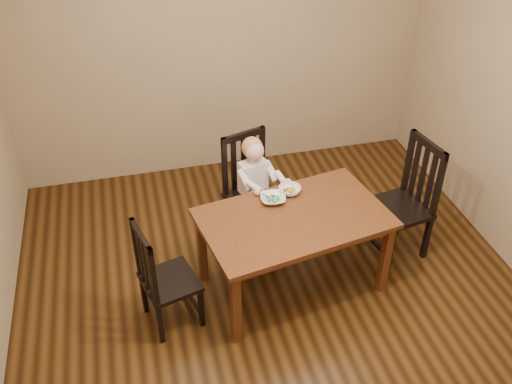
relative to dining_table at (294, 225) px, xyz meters
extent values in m
cube|color=#49290F|center=(-0.16, -0.10, -0.61)|extent=(4.00, 4.00, 0.01)
cube|color=#957C5E|center=(-0.16, 1.90, 0.74)|extent=(4.00, 0.01, 2.70)
cube|color=#451E10|center=(0.00, 0.00, 0.06)|extent=(1.50, 1.05, 0.04)
cube|color=#451E10|center=(0.00, 0.00, 0.01)|extent=(1.37, 0.93, 0.07)
cube|color=#451E10|center=(-0.55, -0.45, -0.28)|extent=(0.07, 0.07, 0.65)
cube|color=#451E10|center=(0.68, -0.23, -0.28)|extent=(0.07, 0.07, 0.65)
cube|color=#451E10|center=(-0.68, 0.23, -0.28)|extent=(0.07, 0.07, 0.65)
cube|color=#451E10|center=(0.55, 0.45, -0.28)|extent=(0.07, 0.07, 0.65)
cube|color=black|center=(-0.15, 0.64, -0.19)|extent=(0.52, 0.51, 0.04)
cube|color=black|center=(-0.02, 0.86, -0.41)|extent=(0.05, 0.05, 0.39)
cube|color=black|center=(-0.37, 0.76, -0.41)|extent=(0.05, 0.05, 0.39)
cube|color=black|center=(0.08, 0.53, -0.41)|extent=(0.05, 0.05, 0.39)
cube|color=black|center=(-0.27, 0.42, -0.41)|extent=(0.05, 0.05, 0.39)
cube|color=black|center=(-0.02, 0.86, 0.10)|extent=(0.05, 0.05, 0.55)
cube|color=black|center=(-0.37, 0.76, 0.10)|extent=(0.05, 0.05, 0.55)
cube|color=black|center=(-0.20, 0.81, 0.34)|extent=(0.40, 0.15, 0.06)
cube|color=black|center=(-0.10, 0.84, 0.07)|extent=(0.05, 0.03, 0.47)
cube|color=black|center=(-0.20, 0.81, 0.07)|extent=(0.05, 0.03, 0.47)
cube|color=black|center=(-0.29, 0.78, 0.07)|extent=(0.05, 0.03, 0.47)
cube|color=black|center=(-0.97, -0.14, -0.23)|extent=(0.46, 0.47, 0.04)
cube|color=black|center=(-1.16, -0.01, -0.43)|extent=(0.04, 0.04, 0.36)
cube|color=black|center=(-1.08, -0.34, -0.43)|extent=(0.04, 0.04, 0.36)
cube|color=black|center=(-0.86, 0.07, -0.43)|extent=(0.04, 0.04, 0.36)
cube|color=black|center=(-0.77, -0.26, -0.43)|extent=(0.04, 0.04, 0.36)
cube|color=black|center=(-1.16, -0.01, 0.04)|extent=(0.04, 0.04, 0.50)
cube|color=black|center=(-1.08, -0.34, 0.04)|extent=(0.04, 0.04, 0.50)
cube|color=black|center=(-1.12, -0.18, 0.27)|extent=(0.13, 0.37, 0.05)
cube|color=black|center=(-1.14, -0.09, 0.02)|extent=(0.03, 0.04, 0.43)
cube|color=black|center=(-1.12, -0.18, 0.02)|extent=(0.03, 0.04, 0.43)
cube|color=black|center=(-1.10, -0.26, 0.02)|extent=(0.03, 0.04, 0.43)
cube|color=black|center=(0.97, 0.19, -0.17)|extent=(0.50, 0.51, 0.04)
cube|color=black|center=(1.19, 0.03, -0.40)|extent=(0.05, 0.05, 0.42)
cube|color=black|center=(1.12, 0.41, -0.40)|extent=(0.05, 0.05, 0.42)
cube|color=black|center=(0.83, -0.03, -0.40)|extent=(0.05, 0.05, 0.42)
cube|color=black|center=(0.76, 0.35, -0.40)|extent=(0.05, 0.05, 0.42)
cube|color=black|center=(1.19, 0.03, 0.14)|extent=(0.05, 0.05, 0.58)
cube|color=black|center=(1.12, 0.41, 0.14)|extent=(0.05, 0.05, 0.58)
cube|color=black|center=(1.15, 0.22, 0.40)|extent=(0.11, 0.43, 0.06)
cube|color=black|center=(1.17, 0.12, 0.11)|extent=(0.03, 0.05, 0.50)
cube|color=black|center=(1.15, 0.22, 0.11)|extent=(0.03, 0.05, 0.50)
cube|color=black|center=(1.14, 0.32, 0.11)|extent=(0.03, 0.05, 0.50)
imported|color=white|center=(-0.10, 0.22, 0.10)|extent=(0.21, 0.21, 0.05)
imported|color=white|center=(0.05, 0.29, 0.11)|extent=(0.22, 0.22, 0.06)
cube|color=silver|center=(-0.14, 0.19, 0.13)|extent=(0.09, 0.10, 0.05)
cube|color=silver|center=(-0.14, 0.19, 0.11)|extent=(0.04, 0.04, 0.01)
camera|label=1|loc=(-1.08, -3.14, 2.70)|focal=40.00mm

